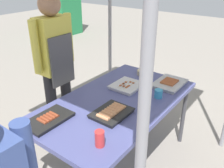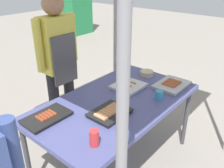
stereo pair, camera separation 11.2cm
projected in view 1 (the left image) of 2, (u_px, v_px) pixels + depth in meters
The scene contains 11 objects.
ground_plane at pixel (116, 163), 2.55m from camera, with size 18.00×18.00×0.00m, color gray.
stall_table at pixel (116, 105), 2.25m from camera, with size 1.60×0.90×0.75m.
tray_grilled_sausages at pixel (112, 113), 2.00m from camera, with size 0.32×0.25×0.05m.
tray_meat_skewers at pixel (127, 86), 2.46m from camera, with size 0.31×0.27×0.04m.
tray_pork_links at pixel (169, 83), 2.51m from camera, with size 0.37×0.27×0.05m.
tray_spring_rolls at pixel (48, 119), 1.92m from camera, with size 0.37×0.23×0.05m.
condiment_bowl at pixel (144, 72), 2.75m from camera, with size 0.15×0.15×0.05m, color #BFB28C.
drink_cup_near_edge at pixel (100, 139), 1.64m from camera, with size 0.07×0.07×0.12m, color red.
drink_cup_by_wok at pixel (158, 94), 2.26m from camera, with size 0.08×0.08×0.08m, color #338CBF.
vendor_woman at pixel (55, 59), 2.58m from camera, with size 0.52×0.23×1.64m.
neighbor_stall_left at pixel (63, 2), 7.12m from camera, with size 0.78×0.77×1.83m.
Camera 1 is at (-1.58, -1.14, 1.85)m, focal length 39.15 mm.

